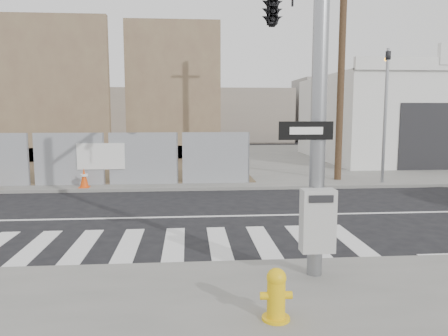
{
  "coord_description": "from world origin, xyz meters",
  "views": [
    {
      "loc": [
        0.34,
        -11.94,
        2.94
      ],
      "look_at": [
        1.3,
        -0.23,
        1.4
      ],
      "focal_mm": 35.0,
      "sensor_mm": 36.0,
      "label": 1
    }
  ],
  "objects": [
    {
      "name": "auto_shop",
      "position": [
        14.0,
        12.97,
        2.54
      ],
      "size": [
        12.0,
        10.2,
        5.95
      ],
      "color": "silver",
      "rests_on": "sidewalk_far"
    },
    {
      "name": "ground",
      "position": [
        0.0,
        0.0,
        0.0
      ],
      "size": [
        100.0,
        100.0,
        0.0
      ],
      "primitive_type": "plane",
      "color": "black",
      "rests_on": "ground"
    },
    {
      "name": "fire_hydrant",
      "position": [
        1.5,
        -6.4,
        0.48
      ],
      "size": [
        0.45,
        0.41,
        0.73
      ],
      "rotation": [
        0.0,
        0.0,
        -0.08
      ],
      "color": "#EAB70D",
      "rests_on": "sidewalk_near"
    },
    {
      "name": "concrete_wall_left",
      "position": [
        -7.0,
        13.08,
        3.38
      ],
      "size": [
        6.0,
        1.3,
        8.0
      ],
      "color": "brown",
      "rests_on": "sidewalk_far"
    },
    {
      "name": "sidewalk_far",
      "position": [
        0.0,
        14.0,
        0.06
      ],
      "size": [
        50.0,
        20.0,
        0.12
      ],
      "primitive_type": "cube",
      "color": "slate",
      "rests_on": "ground"
    },
    {
      "name": "far_signal_pole",
      "position": [
        8.0,
        4.6,
        3.48
      ],
      "size": [
        0.16,
        0.2,
        5.6
      ],
      "color": "gray",
      "rests_on": "sidewalk_far"
    },
    {
      "name": "utility_pole_right",
      "position": [
        6.5,
        5.5,
        5.2
      ],
      "size": [
        1.6,
        0.28,
        10.0
      ],
      "color": "#4D3724",
      "rests_on": "sidewalk_far"
    },
    {
      "name": "traffic_cone_d",
      "position": [
        -3.53,
        4.39,
        0.47
      ],
      "size": [
        0.39,
        0.39,
        0.72
      ],
      "rotation": [
        0.0,
        0.0,
        0.04
      ],
      "color": "#E1450B",
      "rests_on": "sidewalk_far"
    },
    {
      "name": "signal_pole",
      "position": [
        2.49,
        -2.05,
        4.78
      ],
      "size": [
        0.96,
        5.87,
        7.0
      ],
      "color": "gray",
      "rests_on": "sidewalk_near"
    },
    {
      "name": "concrete_wall_right",
      "position": [
        -0.5,
        14.08,
        3.38
      ],
      "size": [
        5.5,
        1.3,
        8.0
      ],
      "color": "brown",
      "rests_on": "sidewalk_far"
    }
  ]
}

